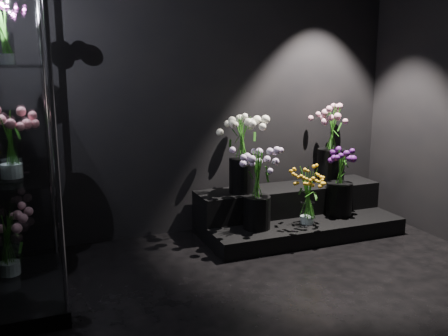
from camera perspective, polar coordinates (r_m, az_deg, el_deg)
floor at (r=3.29m, az=9.25°, el=-17.54°), size 4.00×4.00×0.00m
wall_back at (r=4.68m, az=-2.98°, el=9.45°), size 4.00×0.00×4.00m
display_riser at (r=4.91m, az=7.95°, el=-5.13°), size 1.86×0.83×0.41m
display_case at (r=3.51m, az=-24.09°, el=3.65°), size 0.63×1.06×2.33m
bouquet_orange_bells at (r=4.60m, az=9.56°, el=-3.04°), size 0.34×0.34×0.53m
bouquet_lilac at (r=4.38m, az=3.82°, el=-1.87°), size 0.42×0.42×0.71m
bouquet_purple at (r=4.89m, az=13.12°, el=-1.33°), size 0.31×0.31×0.64m
bouquet_cream_roses at (r=4.60m, az=2.11°, el=2.50°), size 0.54×0.54×0.73m
bouquet_pink_roses at (r=5.14m, az=12.23°, el=3.20°), size 0.50×0.50×0.77m
bouquet_case_pink at (r=3.33m, az=-23.38°, el=2.93°), size 0.36×0.36×0.44m
bouquet_case_magenta at (r=3.65m, az=-23.97°, el=14.02°), size 0.29×0.29×0.41m
bouquet_case_base_pink at (r=3.91m, az=-23.48°, el=-7.78°), size 0.35×0.35×0.46m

